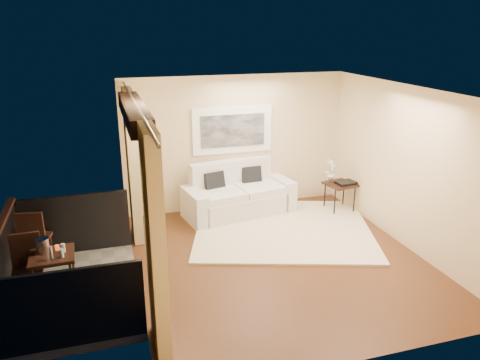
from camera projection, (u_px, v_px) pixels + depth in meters
name	position (u px, v px, depth m)	size (l,w,h in m)	color
floor	(279.00, 260.00, 7.56)	(5.00, 5.00, 0.00)	#573119
room_shell	(134.00, 112.00, 6.18)	(5.00, 6.40, 5.00)	white
balcony	(61.00, 281.00, 6.60)	(1.81, 2.60, 1.17)	#605B56
curtains	(141.00, 196.00, 6.56)	(0.16, 4.80, 2.64)	tan
artwork	(233.00, 130.00, 9.26)	(1.62, 0.07, 0.92)	white
rug	(283.00, 229.00, 8.66)	(3.17, 2.76, 0.04)	#F1E4C1
sofa	(237.00, 196.00, 9.32)	(2.28, 1.28, 1.04)	silver
side_table	(340.00, 186.00, 9.39)	(0.64, 0.64, 0.59)	black
tray	(346.00, 183.00, 9.33)	(0.38, 0.28, 0.05)	black
orchid	(331.00, 170.00, 9.40)	(0.26, 0.18, 0.50)	white
bistro_table	(52.00, 260.00, 6.31)	(0.60, 0.60, 0.68)	black
balcony_chair_far	(33.00, 235.00, 7.19)	(0.47, 0.47, 0.94)	black
balcony_chair_near	(27.00, 262.00, 6.39)	(0.42, 0.43, 0.92)	black
ice_bucket	(43.00, 245.00, 6.33)	(0.18, 0.18, 0.20)	silver
candle	(57.00, 248.00, 6.39)	(0.06, 0.06, 0.07)	red
vase	(51.00, 253.00, 6.13)	(0.04, 0.04, 0.18)	silver
glass_a	(61.00, 253.00, 6.19)	(0.06, 0.06, 0.12)	silver
glass_b	(63.00, 248.00, 6.33)	(0.06, 0.06, 0.12)	silver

